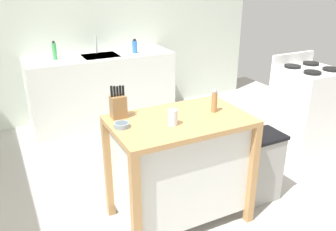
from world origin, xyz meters
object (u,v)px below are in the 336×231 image
at_px(drinking_cup, 173,117).
at_px(trash_bin, 259,166).
at_px(knife_block, 118,106).
at_px(pepper_grinder, 214,101).
at_px(bottle_hand_soap, 135,47).
at_px(sink_faucet, 96,45).
at_px(bowl_ceramic_wide, 122,125).
at_px(stove, 305,107).
at_px(bottle_dish_soap, 54,51).
at_px(kitchen_island, 179,165).

distance_m(drinking_cup, trash_bin, 1.07).
height_order(knife_block, pepper_grinder, knife_block).
relative_size(knife_block, bottle_hand_soap, 1.41).
height_order(knife_block, sink_faucet, knife_block).
bearing_deg(bottle_hand_soap, bowl_ceramic_wide, -114.10).
bearing_deg(pepper_grinder, stove, 18.44).
bearing_deg(bottle_dish_soap, bowl_ceramic_wide, -88.70).
distance_m(sink_faucet, bottle_hand_soap, 0.50).
bearing_deg(drinking_cup, sink_faucet, 86.31).
bearing_deg(pepper_grinder, knife_block, 162.25).
bearing_deg(stove, bottle_hand_soap, 131.90).
height_order(bowl_ceramic_wide, drinking_cup, drinking_cup).
distance_m(pepper_grinder, bottle_hand_soap, 2.15).
distance_m(trash_bin, sink_faucet, 2.63).
height_order(drinking_cup, stove, stove).
height_order(kitchen_island, drinking_cup, drinking_cup).
distance_m(knife_block, bowl_ceramic_wide, 0.20).
bearing_deg(bottle_dish_soap, kitchen_island, -77.68).
bearing_deg(bowl_ceramic_wide, trash_bin, -5.49).
xyz_separation_m(knife_block, stove, (2.33, 0.32, -0.52)).
bearing_deg(kitchen_island, pepper_grinder, 0.23).
bearing_deg(stove, bowl_ceramic_wide, -168.11).
xyz_separation_m(trash_bin, bottle_dish_soap, (-1.25, 2.32, 0.70)).
xyz_separation_m(drinking_cup, trash_bin, (0.86, 0.01, -0.64)).
xyz_separation_m(knife_block, trash_bin, (1.16, -0.29, -0.67)).
xyz_separation_m(pepper_grinder, sink_faucet, (-0.24, 2.36, 0.04)).
relative_size(kitchen_island, bowl_ceramic_wide, 9.44).
bearing_deg(knife_block, stove, 7.83).
distance_m(kitchen_island, sink_faucet, 2.42).
bearing_deg(drinking_cup, bottle_hand_soap, 74.88).
bearing_deg(bottle_hand_soap, kitchen_island, -103.07).
height_order(sink_faucet, bottle_hand_soap, sink_faucet).
relative_size(trash_bin, bottle_dish_soap, 2.84).
relative_size(kitchen_island, drinking_cup, 8.91).
height_order(bowl_ceramic_wide, sink_faucet, sink_faucet).
xyz_separation_m(pepper_grinder, bottle_dish_soap, (-0.79, 2.24, 0.03)).
bearing_deg(stove, pepper_grinder, -161.56).
bearing_deg(sink_faucet, pepper_grinder, -84.08).
bearing_deg(kitchen_island, knife_block, 150.61).
distance_m(kitchen_island, bowl_ceramic_wide, 0.61).
height_order(pepper_grinder, stove, pepper_grinder).
distance_m(drinking_cup, stove, 2.18).
relative_size(kitchen_island, bottle_dish_soap, 4.68).
bearing_deg(kitchen_island, bottle_hand_soap, 76.93).
bearing_deg(bowl_ceramic_wide, pepper_grinder, -3.45).
distance_m(knife_block, trash_bin, 1.37).
bearing_deg(stove, drinking_cup, -162.94).
bearing_deg(bottle_dish_soap, drinking_cup, -80.52).
bearing_deg(kitchen_island, bottle_dish_soap, 102.32).
distance_m(pepper_grinder, stove, 1.80).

